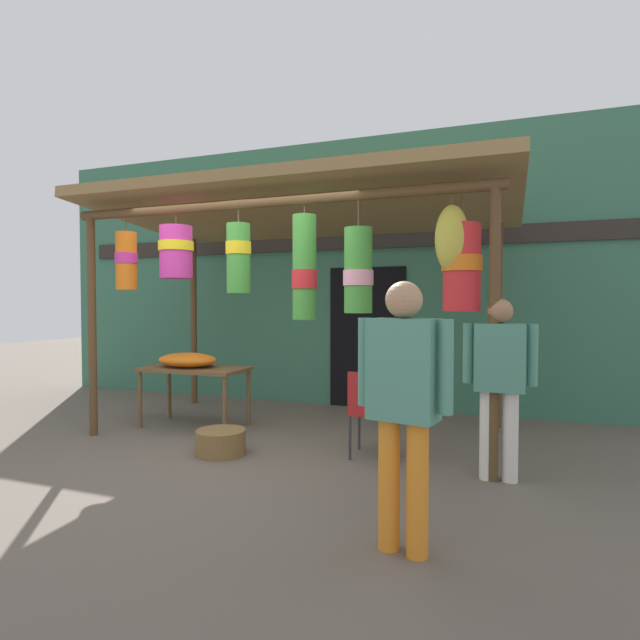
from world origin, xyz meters
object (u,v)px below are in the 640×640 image
display_table (195,374)px  flower_heap_on_table (188,360)px  customer_foreground (499,374)px  folding_chair (371,406)px  wicker_basket_by_table (221,442)px  vendor_in_orange (403,394)px

display_table → flower_heap_on_table: size_ratio=1.69×
flower_heap_on_table → customer_foreground: size_ratio=0.49×
folding_chair → wicker_basket_by_table: (-1.42, -0.38, -0.38)m
vendor_in_orange → customer_foreground: size_ratio=1.06×
display_table → customer_foreground: bearing=-11.4°
display_table → customer_foreground: 3.55m
vendor_in_orange → customer_foreground: bearing=71.2°
folding_chair → vendor_in_orange: vendor_in_orange is taller
display_table → wicker_basket_by_table: bearing=-44.4°
folding_chair → customer_foreground: customer_foreground is taller
vendor_in_orange → wicker_basket_by_table: bearing=147.0°
folding_chair → customer_foreground: (1.16, -0.21, 0.39)m
flower_heap_on_table → vendor_in_orange: 3.75m
flower_heap_on_table → folding_chair: bearing=-11.3°
wicker_basket_by_table → display_table: bearing=135.6°
wicker_basket_by_table → vendor_in_orange: 2.60m
flower_heap_on_table → customer_foreground: (3.55, -0.69, 0.09)m
flower_heap_on_table → customer_foreground: 3.62m
display_table → folding_chair: size_ratio=1.50×
folding_chair → display_table: bearing=168.1°
flower_heap_on_table → vendor_in_orange: vendor_in_orange is taller
display_table → flower_heap_on_table: (-0.08, -0.01, 0.17)m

